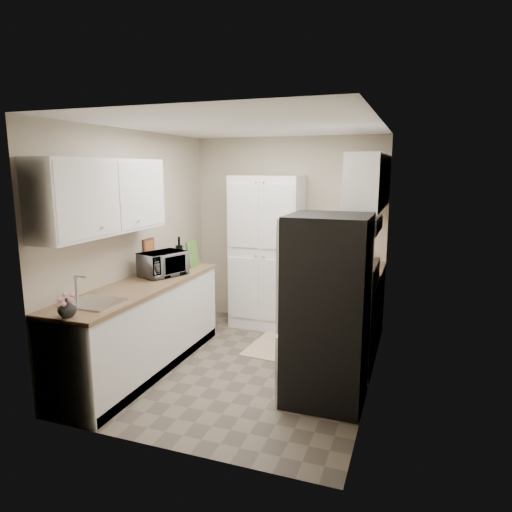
% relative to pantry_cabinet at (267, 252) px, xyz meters
% --- Properties ---
extents(ground, '(3.20, 3.20, 0.00)m').
position_rel_pantry_cabinet_xyz_m(ground, '(0.20, -1.32, -1.00)').
color(ground, '#665B4C').
rests_on(ground, ground).
extents(room_shell, '(2.64, 3.24, 2.52)m').
position_rel_pantry_cabinet_xyz_m(room_shell, '(0.18, -1.32, 0.63)').
color(room_shell, '#C1B59B').
rests_on(room_shell, ground).
extents(pantry_cabinet, '(0.90, 0.55, 2.00)m').
position_rel_pantry_cabinet_xyz_m(pantry_cabinet, '(0.00, 0.00, 0.00)').
color(pantry_cabinet, white).
rests_on(pantry_cabinet, ground).
extents(base_cabinet_left, '(0.60, 2.30, 0.88)m').
position_rel_pantry_cabinet_xyz_m(base_cabinet_left, '(-0.79, -1.75, -0.56)').
color(base_cabinet_left, white).
rests_on(base_cabinet_left, ground).
extents(countertop_left, '(0.63, 2.33, 0.04)m').
position_rel_pantry_cabinet_xyz_m(countertop_left, '(-0.79, -1.75, -0.10)').
color(countertop_left, '#846647').
rests_on(countertop_left, base_cabinet_left).
extents(base_cabinet_right, '(0.60, 0.80, 0.88)m').
position_rel_pantry_cabinet_xyz_m(base_cabinet_right, '(1.19, -0.12, -0.56)').
color(base_cabinet_right, white).
rests_on(base_cabinet_right, ground).
extents(countertop_right, '(0.63, 0.83, 0.04)m').
position_rel_pantry_cabinet_xyz_m(countertop_right, '(1.19, -0.12, -0.10)').
color(countertop_right, '#846647').
rests_on(countertop_right, base_cabinet_right).
extents(electric_range, '(0.71, 0.78, 1.13)m').
position_rel_pantry_cabinet_xyz_m(electric_range, '(1.17, -0.93, -0.52)').
color(electric_range, '#B7B7BC').
rests_on(electric_range, ground).
extents(refrigerator, '(0.70, 0.72, 1.70)m').
position_rel_pantry_cabinet_xyz_m(refrigerator, '(1.14, -1.73, -0.15)').
color(refrigerator, '#B7B7BC').
rests_on(refrigerator, ground).
extents(microwave, '(0.48, 0.57, 0.27)m').
position_rel_pantry_cabinet_xyz_m(microwave, '(-0.77, -1.33, 0.05)').
color(microwave, silver).
rests_on(microwave, countertop_left).
extents(wine_bottle, '(0.09, 0.09, 0.34)m').
position_rel_pantry_cabinet_xyz_m(wine_bottle, '(-0.80, -0.90, 0.09)').
color(wine_bottle, black).
rests_on(wine_bottle, countertop_left).
extents(flower_vase, '(0.17, 0.17, 0.15)m').
position_rel_pantry_cabinet_xyz_m(flower_vase, '(-0.74, -2.83, -0.00)').
color(flower_vase, beige).
rests_on(flower_vase, countertop_left).
extents(cutting_board, '(0.04, 0.25, 0.32)m').
position_rel_pantry_cabinet_xyz_m(cutting_board, '(-0.69, -0.78, 0.08)').
color(cutting_board, '#48802C').
rests_on(cutting_board, countertop_left).
extents(toaster_oven, '(0.40, 0.43, 0.20)m').
position_rel_pantry_cabinet_xyz_m(toaster_oven, '(1.18, -0.14, 0.02)').
color(toaster_oven, '#BBBBC0').
rests_on(toaster_oven, countertop_right).
extents(fruit_basket, '(0.26, 0.26, 0.10)m').
position_rel_pantry_cabinet_xyz_m(fruit_basket, '(1.17, -0.15, 0.17)').
color(fruit_basket, '#F5A11D').
rests_on(fruit_basket, toaster_oven).
extents(kitchen_mat, '(0.63, 0.93, 0.01)m').
position_rel_pantry_cabinet_xyz_m(kitchen_mat, '(0.34, -0.68, -0.99)').
color(kitchen_mat, '#D2B48D').
rests_on(kitchen_mat, ground).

